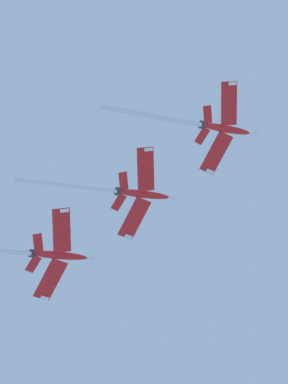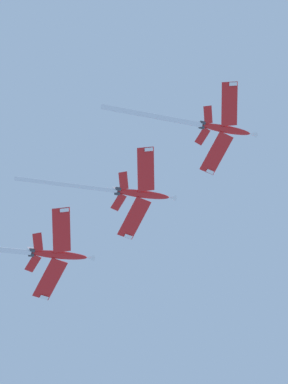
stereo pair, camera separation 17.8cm
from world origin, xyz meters
name	(u,v)px [view 1 (the left image)]	position (x,y,z in m)	size (l,w,h in m)	color
jet_lead	(201,125)	(7.02, -10.09, 145.64)	(19.93, 32.99, 14.65)	red
jet_second	(126,192)	(24.95, -0.64, 141.44)	(19.91, 32.03, 14.23)	red
jet_third	(27,253)	(41.58, 13.44, 133.61)	(19.96, 35.43, 16.22)	red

